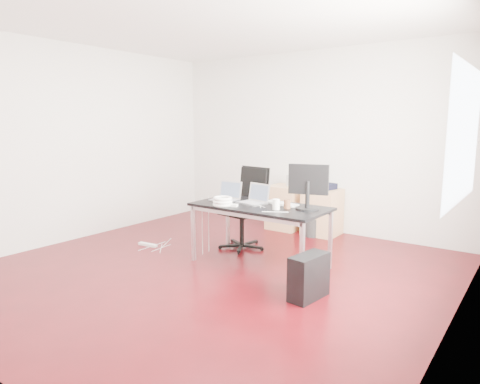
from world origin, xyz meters
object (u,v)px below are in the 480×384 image
Objects in this scene: filing_cabinet_left at (286,207)px; filing_cabinet_right at (322,212)px; desk at (260,210)px; office_chair at (246,204)px; pc_tower at (309,277)px.

filing_cabinet_left and filing_cabinet_right have the same top height.
office_chair reaches higher than desk.
office_chair is at bearing 151.83° from pc_tower.
desk is 1.48× the size of office_chair.
office_chair is 1.54× the size of filing_cabinet_right.
filing_cabinet_right is (0.56, 1.22, -0.26)m from office_chair.
filing_cabinet_right is at bearing 73.79° from office_chair.
pc_tower is (0.94, -0.56, -0.46)m from desk.
office_chair is 1.25m from filing_cabinet_left.
pc_tower is at bearing -30.84° from desk.
filing_cabinet_right is 2.48m from pc_tower.
desk reaches higher than filing_cabinet_right.
filing_cabinet_right is at bearing 89.98° from desk.
desk is at bearing -90.02° from filing_cabinet_right.
filing_cabinet_left is (-0.08, 1.22, -0.26)m from office_chair.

